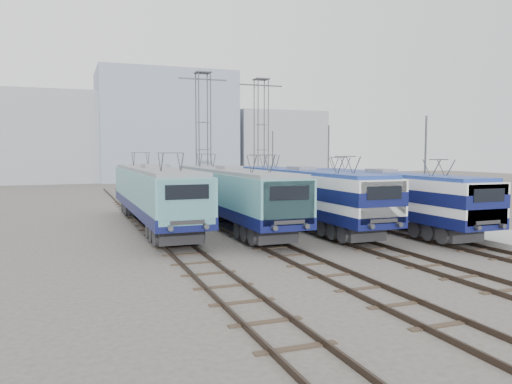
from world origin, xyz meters
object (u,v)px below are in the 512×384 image
object	(u,v)px
locomotive_far_right	(382,193)
mast_rear	(273,164)
locomotive_far_left	(154,191)
mast_mid	(328,168)
mast_front	(425,173)
catenary_tower_west	(203,132)
catenary_tower_east	(261,133)
locomotive_center_right	(302,191)
locomotive_center_left	(230,192)

from	to	relation	value
locomotive_far_right	mast_rear	world-z (taller)	mast_rear
locomotive_far_left	mast_mid	bearing A→B (deg)	18.96
locomotive_far_left	locomotive_far_right	size ratio (longest dim) A/B	1.08
mast_front	mast_rear	world-z (taller)	same
catenary_tower_west	mast_rear	world-z (taller)	catenary_tower_west
locomotive_far_left	catenary_tower_east	xyz separation A→B (m)	(13.25, 15.27, 4.32)
catenary_tower_west	catenary_tower_east	size ratio (longest dim) A/B	1.00
catenary_tower_east	locomotive_center_right	bearing A→B (deg)	-103.27
locomotive_far_right	catenary_tower_west	xyz separation A→B (m)	(-6.75, 18.29, 4.43)
mast_front	mast_mid	bearing A→B (deg)	90.00
locomotive_center_right	mast_rear	xyz separation A→B (m)	(6.35, 20.02, 1.21)
locomotive_center_left	catenary_tower_west	world-z (taller)	catenary_tower_west
locomotive_center_left	catenary_tower_east	xyz separation A→B (m)	(8.75, 16.89, 4.37)
locomotive_far_right	mast_mid	distance (m)	10.53
locomotive_far_left	catenary_tower_west	distance (m)	15.50
catenary_tower_west	mast_mid	distance (m)	12.16
catenary_tower_west	mast_rear	size ratio (longest dim) A/B	1.71
locomotive_far_right	mast_mid	world-z (taller)	mast_mid
locomotive_center_right	mast_front	size ratio (longest dim) A/B	2.57
locomotive_far_right	catenary_tower_west	bearing A→B (deg)	110.26
locomotive_center_right	locomotive_far_right	size ratio (longest dim) A/B	1.04
locomotive_far_left	catenary_tower_west	size ratio (longest dim) A/B	1.56
mast_front	locomotive_center_right	bearing A→B (deg)	147.95
locomotive_center_left	mast_rear	world-z (taller)	mast_rear
locomotive_center_left	locomotive_center_right	bearing A→B (deg)	-14.11
locomotive_center_left	mast_front	size ratio (longest dim) A/B	2.61
catenary_tower_west	mast_front	xyz separation A→B (m)	(8.60, -20.00, -3.14)
catenary_tower_west	mast_front	distance (m)	22.00
locomotive_far_right	catenary_tower_west	size ratio (longest dim) A/B	1.44
catenary_tower_west	locomotive_far_left	bearing A→B (deg)	-116.95
mast_front	mast_mid	world-z (taller)	same
mast_mid	mast_front	bearing A→B (deg)	-90.00
locomotive_center_right	mast_rear	distance (m)	21.04
locomotive_center_right	catenary_tower_west	size ratio (longest dim) A/B	1.50
locomotive_far_right	mast_front	distance (m)	2.83
locomotive_far_left	mast_mid	xyz separation A→B (m)	(15.35, 5.27, 1.17)
locomotive_far_right	mast_front	xyz separation A→B (m)	(1.85, -1.71, 1.28)
catenary_tower_west	catenary_tower_east	bearing A→B (deg)	17.10
locomotive_center_left	mast_rear	distance (m)	21.82
locomotive_center_right	catenary_tower_west	distance (m)	16.76
mast_mid	locomotive_far_right	bearing A→B (deg)	-100.19
locomotive_far_left	locomotive_center_left	bearing A→B (deg)	-19.78
catenary_tower_west	catenary_tower_east	xyz separation A→B (m)	(6.50, 2.00, 0.00)
locomotive_far_left	locomotive_center_right	world-z (taller)	locomotive_far_left
locomotive_center_left	locomotive_far_left	bearing A→B (deg)	160.22
mast_mid	locomotive_center_left	bearing A→B (deg)	-147.57
mast_mid	catenary_tower_west	bearing A→B (deg)	137.07
locomotive_center_left	catenary_tower_east	world-z (taller)	catenary_tower_east
locomotive_center_left	mast_mid	size ratio (longest dim) A/B	2.61
locomotive_center_right	mast_rear	size ratio (longest dim) A/B	2.57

